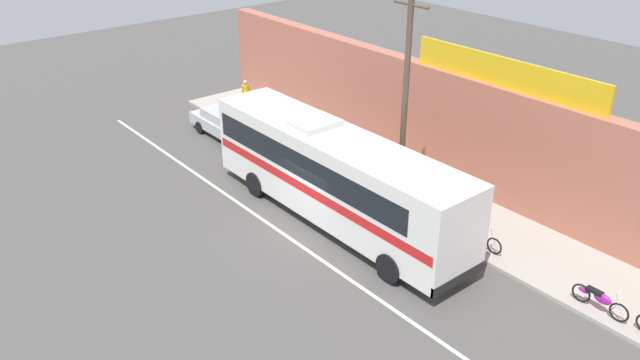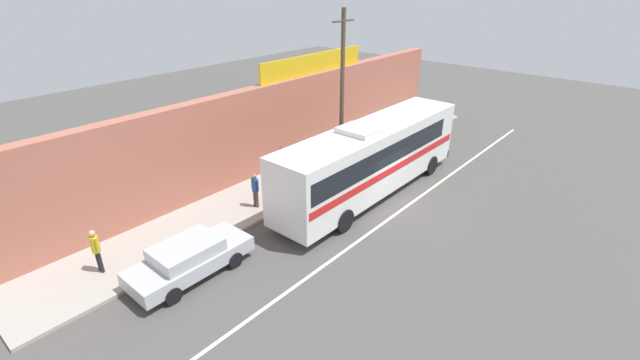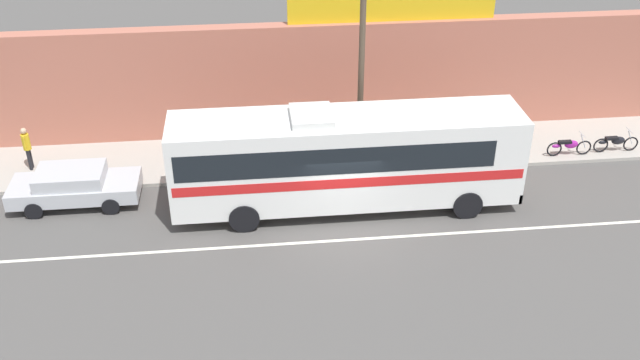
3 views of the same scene
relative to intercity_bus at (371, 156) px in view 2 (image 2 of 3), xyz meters
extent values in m
plane|color=#4F4C49|center=(-0.17, -1.30, -2.07)|extent=(70.00, 70.00, 0.00)
cube|color=#A8A399|center=(-0.17, 3.90, -2.00)|extent=(30.00, 3.60, 0.14)
cube|color=#B26651|center=(-0.17, 6.05, 0.33)|extent=(30.00, 0.70, 4.80)
cube|color=gold|center=(2.72, 6.05, 3.28)|extent=(8.40, 0.12, 1.10)
cube|color=silver|center=(-0.17, -2.10, -2.06)|extent=(30.00, 0.14, 0.01)
cube|color=white|center=(0.09, 0.00, -0.07)|extent=(12.12, 2.46, 3.10)
cube|color=black|center=(-0.40, 0.00, 0.48)|extent=(10.67, 2.48, 0.96)
cube|color=red|center=(0.09, 0.00, -0.37)|extent=(11.88, 2.47, 0.36)
cube|color=black|center=(6.12, 0.00, 0.38)|extent=(0.04, 2.21, 1.40)
cube|color=black|center=(6.11, 0.00, -1.44)|extent=(0.12, 2.46, 0.36)
cube|color=silver|center=(-1.13, 0.00, 1.60)|extent=(1.40, 1.72, 0.24)
cylinder|color=black|center=(4.21, 1.14, -1.55)|extent=(1.04, 0.32, 1.04)
cylinder|color=black|center=(4.21, -1.14, -1.55)|extent=(1.04, 0.32, 1.04)
cylinder|color=black|center=(-3.55, 1.14, -1.55)|extent=(1.04, 0.32, 1.04)
cylinder|color=black|center=(-3.55, -1.14, -1.55)|extent=(1.04, 0.32, 1.04)
cube|color=#B7BABF|center=(-9.54, 1.26, -1.46)|extent=(4.54, 1.81, 0.56)
cube|color=#B7BABF|center=(-9.64, 1.26, -0.94)|extent=(2.36, 1.63, 0.48)
cube|color=black|center=(-8.77, 1.26, -0.97)|extent=(0.21, 1.52, 0.34)
cylinder|color=black|center=(-8.22, 2.12, -1.76)|extent=(0.62, 0.20, 0.62)
cylinder|color=black|center=(-8.22, 0.41, -1.76)|extent=(0.62, 0.20, 0.62)
cylinder|color=black|center=(-10.86, 2.12, -1.76)|extent=(0.62, 0.20, 0.62)
cylinder|color=black|center=(-10.86, 0.41, -1.76)|extent=(0.62, 0.20, 0.62)
cylinder|color=brown|center=(0.96, 2.61, 2.30)|extent=(0.22, 0.22, 8.46)
cylinder|color=brown|center=(0.96, 2.61, 5.93)|extent=(1.60, 0.10, 0.10)
torus|color=black|center=(12.12, 2.67, -1.62)|extent=(0.62, 0.06, 0.62)
torus|color=black|center=(10.85, 2.67, -1.62)|extent=(0.62, 0.06, 0.62)
cylinder|color=silver|center=(12.04, 2.67, -1.32)|extent=(0.34, 0.04, 0.65)
cylinder|color=silver|center=(11.94, 2.67, -1.00)|extent=(0.03, 0.56, 0.03)
ellipsoid|color=black|center=(11.55, 2.67, -1.44)|extent=(0.56, 0.22, 0.34)
cube|color=black|center=(11.26, 2.67, -1.32)|extent=(0.52, 0.20, 0.10)
ellipsoid|color=black|center=(10.91, 2.67, -1.48)|extent=(0.36, 0.14, 0.16)
torus|color=black|center=(5.50, 2.68, -1.62)|extent=(0.62, 0.06, 0.62)
torus|color=black|center=(4.20, 2.68, -1.62)|extent=(0.62, 0.06, 0.62)
cylinder|color=silver|center=(5.42, 2.68, -1.32)|extent=(0.34, 0.04, 0.65)
cylinder|color=silver|center=(5.32, 2.68, -1.00)|extent=(0.03, 0.56, 0.03)
ellipsoid|color=#237F38|center=(4.92, 2.68, -1.44)|extent=(0.56, 0.22, 0.34)
cube|color=black|center=(4.62, 2.68, -1.32)|extent=(0.52, 0.20, 0.10)
ellipsoid|color=#237F38|center=(4.26, 2.68, -1.48)|extent=(0.36, 0.14, 0.16)
torus|color=black|center=(10.09, 2.56, -1.62)|extent=(0.62, 0.06, 0.62)
torus|color=black|center=(8.86, 2.56, -1.62)|extent=(0.62, 0.06, 0.62)
cylinder|color=silver|center=(10.01, 2.56, -1.32)|extent=(0.34, 0.04, 0.65)
cylinder|color=silver|center=(9.91, 2.56, -1.00)|extent=(0.03, 0.56, 0.03)
ellipsoid|color=#991E8C|center=(9.54, 2.56, -1.44)|extent=(0.56, 0.22, 0.34)
cube|color=black|center=(9.26, 2.56, -1.32)|extent=(0.52, 0.20, 0.10)
ellipsoid|color=#991E8C|center=(8.92, 2.56, -1.48)|extent=(0.36, 0.14, 0.16)
cylinder|color=brown|center=(-4.73, 3.23, -1.52)|extent=(0.13, 0.13, 0.82)
cylinder|color=brown|center=(-4.73, 3.05, -1.52)|extent=(0.13, 0.13, 0.82)
cylinder|color=#23519E|center=(-4.73, 3.14, -0.80)|extent=(0.30, 0.30, 0.61)
sphere|color=#A37556|center=(-4.73, 3.14, -0.36)|extent=(0.22, 0.22, 0.22)
cylinder|color=#23519E|center=(-4.73, 3.34, -0.77)|extent=(0.08, 0.08, 0.56)
cylinder|color=#23519E|center=(-4.73, 2.94, -0.77)|extent=(0.08, 0.08, 0.56)
cylinder|color=black|center=(-11.72, 3.87, -1.50)|extent=(0.13, 0.13, 0.85)
cylinder|color=black|center=(-11.72, 3.69, -1.50)|extent=(0.13, 0.13, 0.85)
cylinder|color=gold|center=(-11.72, 3.78, -0.76)|extent=(0.30, 0.30, 0.64)
sphere|color=tan|center=(-11.72, 3.78, -0.29)|extent=(0.23, 0.23, 0.23)
cylinder|color=gold|center=(-11.72, 3.98, -0.72)|extent=(0.08, 0.08, 0.59)
cylinder|color=gold|center=(-11.72, 3.58, -0.72)|extent=(0.08, 0.08, 0.59)
camera|label=1|loc=(16.11, -13.86, 10.44)|focal=35.78mm
camera|label=2|loc=(-16.21, -10.72, 8.00)|focal=24.24mm
camera|label=3|loc=(-3.19, -21.65, 12.02)|focal=40.47mm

